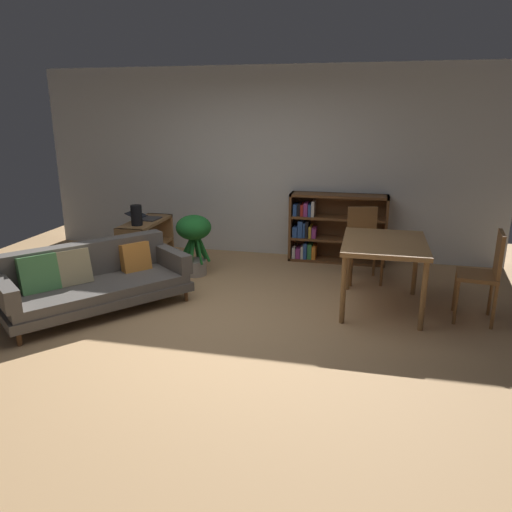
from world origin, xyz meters
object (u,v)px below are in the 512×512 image
(dining_table, at_px, (384,249))
(bookshelf, at_px, (330,228))
(dining_chair_far, at_px, (485,271))
(fabric_couch, at_px, (92,280))
(desk_speaker, at_px, (136,215))
(media_console, at_px, (146,243))
(open_laptop, at_px, (145,217))
(dining_chair_near, at_px, (363,240))
(potted_floor_plant, at_px, (194,237))

(dining_table, height_order, bookshelf, bookshelf)
(dining_table, relative_size, dining_chair_far, 1.17)
(fabric_couch, xyz_separation_m, bookshelf, (2.35, 2.41, 0.14))
(desk_speaker, bearing_deg, media_console, 93.63)
(dining_table, xyz_separation_m, bookshelf, (-0.70, 1.67, -0.20))
(fabric_couch, relative_size, open_laptop, 4.38)
(fabric_couch, height_order, bookshelf, bookshelf)
(open_laptop, xyz_separation_m, dining_chair_far, (4.24, -1.13, -0.11))
(open_laptop, distance_m, dining_chair_near, 3.02)
(fabric_couch, height_order, media_console, fabric_couch)
(dining_chair_far, relative_size, bookshelf, 0.70)
(desk_speaker, relative_size, dining_table, 0.24)
(open_laptop, relative_size, desk_speaker, 1.70)
(media_console, height_order, dining_chair_far, dining_chair_far)
(dining_table, height_order, dining_chair_far, dining_chair_far)
(media_console, relative_size, dining_chair_near, 1.12)
(dining_chair_near, bearing_deg, desk_speaker, -173.92)
(potted_floor_plant, height_order, dining_chair_near, dining_chair_near)
(media_console, distance_m, potted_floor_plant, 0.89)
(desk_speaker, bearing_deg, dining_chair_far, -10.08)
(desk_speaker, height_order, dining_table, desk_speaker)
(potted_floor_plant, xyz_separation_m, dining_table, (2.38, -0.61, 0.16))
(media_console, xyz_separation_m, dining_chair_far, (4.19, -1.01, 0.24))
(media_console, xyz_separation_m, dining_chair_near, (2.96, 0.04, 0.22))
(media_console, distance_m, open_laptop, 0.37)
(desk_speaker, distance_m, dining_table, 3.24)
(fabric_couch, bearing_deg, dining_chair_far, 8.69)
(potted_floor_plant, height_order, bookshelf, bookshelf)
(potted_floor_plant, xyz_separation_m, bookshelf, (1.67, 1.07, -0.04))
(dining_table, bearing_deg, dining_chair_far, -7.04)
(fabric_couch, relative_size, desk_speaker, 7.44)
(desk_speaker, height_order, dining_chair_near, dining_chair_near)
(desk_speaker, relative_size, bookshelf, 0.20)
(media_console, bearing_deg, open_laptop, 113.68)
(potted_floor_plant, bearing_deg, dining_table, -14.32)
(potted_floor_plant, xyz_separation_m, dining_chair_near, (2.15, 0.33, 0.00))
(media_console, xyz_separation_m, dining_table, (3.19, -0.89, 0.37))
(media_console, height_order, potted_floor_plant, potted_floor_plant)
(open_laptop, bearing_deg, desk_speaker, -79.97)
(dining_table, bearing_deg, bookshelf, 112.81)
(open_laptop, height_order, potted_floor_plant, potted_floor_plant)
(desk_speaker, bearing_deg, open_laptop, 100.03)
(media_console, xyz_separation_m, potted_floor_plant, (0.82, -0.28, 0.21))
(fabric_couch, height_order, open_laptop, open_laptop)
(open_laptop, bearing_deg, potted_floor_plant, -24.69)
(dining_chair_near, distance_m, bookshelf, 0.88)
(open_laptop, bearing_deg, dining_table, -17.22)
(open_laptop, xyz_separation_m, desk_speaker, (0.07, -0.39, 0.11))
(desk_speaker, distance_m, dining_chair_near, 2.97)
(media_console, distance_m, dining_table, 3.33)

